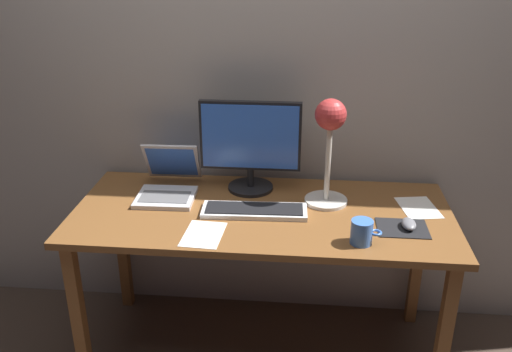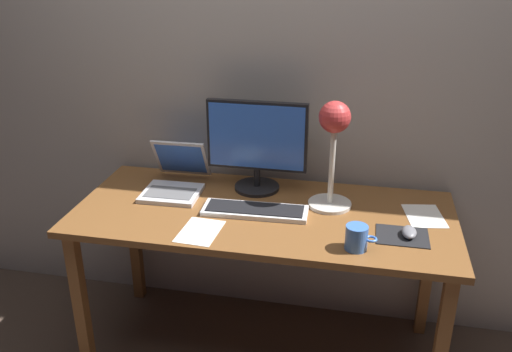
{
  "view_description": "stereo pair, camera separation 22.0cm",
  "coord_description": "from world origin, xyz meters",
  "views": [
    {
      "loc": [
        0.17,
        -2.06,
        1.8
      ],
      "look_at": [
        -0.02,
        -0.05,
        0.92
      ],
      "focal_mm": 38.38,
      "sensor_mm": 36.0,
      "label": 1
    },
    {
      "loc": [
        0.38,
        -2.03,
        1.8
      ],
      "look_at": [
        -0.02,
        -0.05,
        0.92
      ],
      "focal_mm": 38.38,
      "sensor_mm": 36.0,
      "label": 2
    }
  ],
  "objects": [
    {
      "name": "ground_plane",
      "position": [
        0.0,
        0.0,
        0.0
      ],
      "size": [
        4.8,
        4.8,
        0.0
      ],
      "primitive_type": "plane",
      "color": "#47382D",
      "rests_on": "ground"
    },
    {
      "name": "desk",
      "position": [
        0.0,
        0.0,
        0.66
      ],
      "size": [
        1.6,
        0.7,
        0.74
      ],
      "color": "brown",
      "rests_on": "ground"
    },
    {
      "name": "keyboard_main",
      "position": [
        -0.03,
        -0.03,
        0.75
      ],
      "size": [
        0.44,
        0.16,
        0.03
      ],
      "color": "silver",
      "rests_on": "desk"
    },
    {
      "name": "paper_sheet_by_keyboard",
      "position": [
        0.66,
        0.09,
        0.74
      ],
      "size": [
        0.18,
        0.23,
        0.0
      ],
      "primitive_type": "cube",
      "rotation": [
        0.0,
        0.0,
        0.17
      ],
      "color": "white",
      "rests_on": "desk"
    },
    {
      "name": "monitor",
      "position": [
        -0.07,
        0.21,
        0.97
      ],
      "size": [
        0.45,
        0.21,
        0.41
      ],
      "color": "black",
      "rests_on": "desk"
    },
    {
      "name": "mouse",
      "position": [
        0.59,
        -0.1,
        0.76
      ],
      "size": [
        0.06,
        0.1,
        0.03
      ],
      "primitive_type": "ellipsoid",
      "color": "slate",
      "rests_on": "mousepad"
    },
    {
      "name": "laptop",
      "position": [
        -0.43,
        0.14,
        0.8
      ],
      "size": [
        0.26,
        0.34,
        0.21
      ],
      "color": "silver",
      "rests_on": "desk"
    },
    {
      "name": "coffee_mug",
      "position": [
        0.4,
        -0.23,
        0.79
      ],
      "size": [
        0.12,
        0.08,
        0.1
      ],
      "color": "#3F72CC",
      "rests_on": "desk"
    },
    {
      "name": "paper_sheet_near_mouse",
      "position": [
        -0.21,
        -0.23,
        0.74
      ],
      "size": [
        0.16,
        0.22,
        0.0
      ],
      "primitive_type": "cube",
      "rotation": [
        0.0,
        0.0,
        -0.06
      ],
      "color": "white",
      "rests_on": "desk"
    },
    {
      "name": "mousepad",
      "position": [
        0.57,
        -0.11,
        0.74
      ],
      "size": [
        0.2,
        0.16,
        0.0
      ],
      "primitive_type": "cube",
      "color": "black",
      "rests_on": "desk"
    },
    {
      "name": "back_wall",
      "position": [
        0.0,
        0.4,
        1.3
      ],
      "size": [
        4.8,
        0.06,
        2.6
      ],
      "primitive_type": "cube",
      "color": "#A8A099",
      "rests_on": "ground"
    },
    {
      "name": "desk_lamp",
      "position": [
        0.27,
        0.11,
        1.06
      ],
      "size": [
        0.19,
        0.19,
        0.46
      ],
      "color": "beige",
      "rests_on": "desk"
    }
  ]
}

